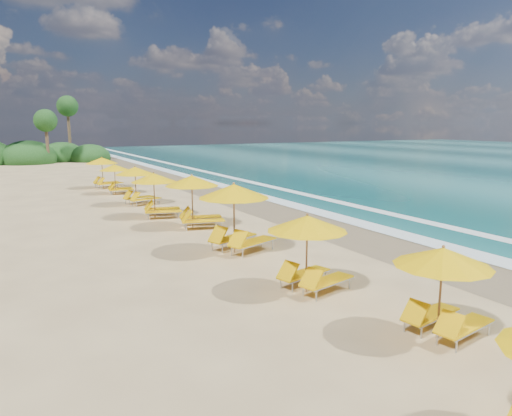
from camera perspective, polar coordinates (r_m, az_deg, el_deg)
ground at (r=19.91m, az=-0.00°, el=-3.40°), size 160.00×160.00×0.00m
wet_sand at (r=22.07m, az=9.15°, el=-2.17°), size 4.00×160.00×0.01m
surf_foam at (r=23.79m, az=14.29°, el=-1.40°), size 4.00×160.00×0.01m
station_2 at (r=11.25m, az=21.86°, el=-8.64°), size 2.51×2.39×2.13m
station_3 at (r=13.30m, az=6.65°, el=-4.75°), size 2.78×2.68×2.26m
station_4 at (r=17.22m, az=-2.21°, el=-0.58°), size 3.35×3.30×2.61m
station_5 at (r=21.49m, az=-7.22°, el=1.26°), size 3.05×2.95×2.45m
station_6 at (r=24.16m, az=-11.78°, el=1.92°), size 2.84×2.75×2.30m
station_7 at (r=28.18m, az=-14.03°, el=2.96°), size 2.79×2.69×2.28m
station_8 at (r=32.97m, az=-16.42°, el=3.63°), size 2.35×2.22×2.04m
station_9 at (r=36.19m, az=-17.82°, el=4.35°), size 2.71×2.57×2.31m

